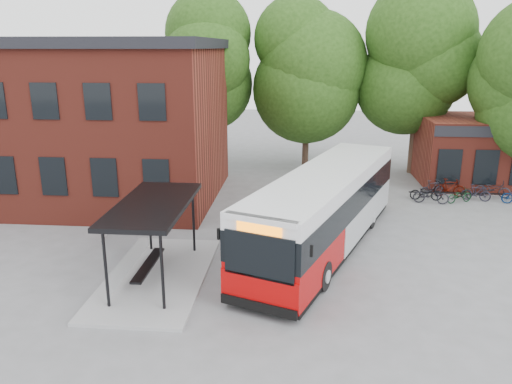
# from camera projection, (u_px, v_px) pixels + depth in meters

# --- Properties ---
(ground) EXTENTS (100.00, 100.00, 0.00)m
(ground) POSITION_uv_depth(u_px,v_px,m) (282.00, 271.00, 18.73)
(ground) COLOR slate
(station_building) EXTENTS (18.40, 10.40, 8.50)m
(station_building) POSITION_uv_depth(u_px,v_px,m) (51.00, 120.00, 27.22)
(station_building) COLOR maroon
(station_building) RESTS_ON ground
(bus_shelter) EXTENTS (3.60, 7.00, 2.90)m
(bus_shelter) POSITION_uv_depth(u_px,v_px,m) (155.00, 241.00, 17.74)
(bus_shelter) COLOR black
(bus_shelter) RESTS_ON ground
(bike_rail) EXTENTS (5.20, 0.10, 0.38)m
(bike_rail) POSITION_uv_depth(u_px,v_px,m) (457.00, 196.00, 27.47)
(bike_rail) COLOR black
(bike_rail) RESTS_ON ground
(tree_0) EXTENTS (7.92, 7.92, 11.00)m
(tree_0) POSITION_uv_depth(u_px,v_px,m) (201.00, 87.00, 32.99)
(tree_0) COLOR #1E3F10
(tree_0) RESTS_ON ground
(tree_1) EXTENTS (7.92, 7.92, 10.40)m
(tree_1) POSITION_uv_depth(u_px,v_px,m) (307.00, 92.00, 33.45)
(tree_1) COLOR #1E3F10
(tree_1) RESTS_ON ground
(tree_2) EXTENTS (7.92, 7.92, 11.00)m
(tree_2) POSITION_uv_depth(u_px,v_px,m) (417.00, 89.00, 31.83)
(tree_2) COLOR #1E3F10
(tree_2) RESTS_ON ground
(city_bus) EXTENTS (7.16, 12.98, 3.27)m
(city_bus) POSITION_uv_depth(u_px,v_px,m) (325.00, 210.00, 20.48)
(city_bus) COLOR #AB0505
(city_bus) RESTS_ON ground
(bicycle_0) EXTENTS (1.73, 0.71, 0.89)m
(bicycle_0) POSITION_uv_depth(u_px,v_px,m) (426.00, 192.00, 27.22)
(bicycle_0) COLOR black
(bicycle_0) RESTS_ON ground
(bicycle_1) EXTENTS (1.69, 1.10, 0.99)m
(bicycle_1) POSITION_uv_depth(u_px,v_px,m) (432.00, 188.00, 27.78)
(bicycle_1) COLOR #24242C
(bicycle_1) RESTS_ON ground
(bicycle_2) EXTENTS (1.92, 0.93, 0.97)m
(bicycle_2) POSITION_uv_depth(u_px,v_px,m) (431.00, 195.00, 26.63)
(bicycle_2) COLOR black
(bicycle_2) RESTS_ON ground
(bicycle_3) EXTENTS (1.75, 0.60, 1.03)m
(bicycle_3) POSITION_uv_depth(u_px,v_px,m) (450.00, 188.00, 27.85)
(bicycle_3) COLOR #3D0A03
(bicycle_3) RESTS_ON ground
(bicycle_4) EXTENTS (1.61, 1.11, 0.80)m
(bicycle_4) POSITION_uv_depth(u_px,v_px,m) (460.00, 195.00, 26.79)
(bicycle_4) COLOR black
(bicycle_4) RESTS_ON ground
(bicycle_5) EXTENTS (1.57, 0.87, 0.91)m
(bicycle_5) POSITION_uv_depth(u_px,v_px,m) (476.00, 193.00, 27.12)
(bicycle_5) COLOR black
(bicycle_5) RESTS_ON ground
(bicycle_6) EXTENTS (1.93, 1.19, 0.96)m
(bicycle_6) POSITION_uv_depth(u_px,v_px,m) (493.00, 189.00, 27.78)
(bicycle_6) COLOR #212129
(bicycle_6) RESTS_ON ground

